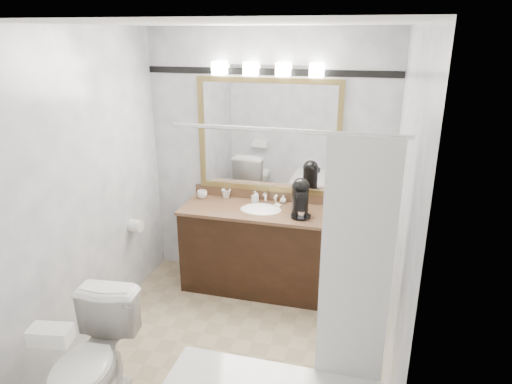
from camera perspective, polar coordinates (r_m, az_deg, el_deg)
room at (r=3.29m, az=-3.72°, el=-1.98°), size 2.42×2.62×2.52m
vanity at (r=4.52m, az=0.59°, el=-6.97°), size 1.53×0.58×0.97m
mirror at (r=4.41m, az=1.49°, el=6.97°), size 1.40×0.04×1.10m
vanity_light_bar at (r=4.26m, az=1.39°, el=15.16°), size 1.02×0.14×0.12m
accent_stripe at (r=4.33m, az=1.60°, el=14.79°), size 2.40×0.01×0.06m
tp_roll at (r=4.51m, az=-14.76°, el=-4.09°), size 0.11×0.12×0.12m
toilet at (r=3.37m, az=-19.91°, el=-19.52°), size 0.52×0.82×0.79m
tissue_box at (r=2.93m, az=-24.30°, el=-15.97°), size 0.25×0.16×0.10m
coffee_maker at (r=4.16m, az=5.59°, el=-0.57°), size 0.19×0.23×0.36m
cup_left at (r=4.65m, az=-6.74°, el=-0.30°), size 0.11×0.11×0.08m
cup_right at (r=4.64m, az=-3.75°, el=-0.19°), size 0.12×0.12×0.09m
soap_bottle_a at (r=4.50m, az=-0.11°, el=-0.61°), size 0.07×0.07×0.12m
soap_bottle_b at (r=4.49m, az=3.41°, el=-0.91°), size 0.08×0.08×0.08m
soap_bar at (r=4.42m, az=2.79°, el=-1.66°), size 0.08×0.07×0.02m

